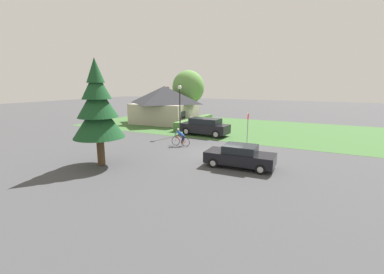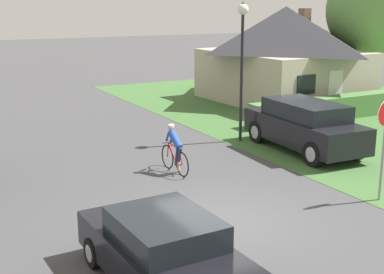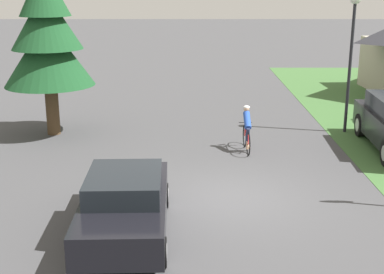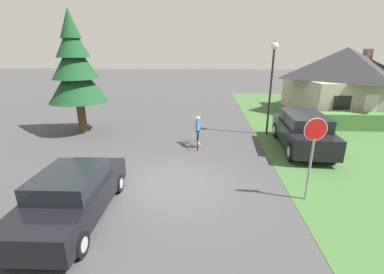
{
  "view_description": "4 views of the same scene",
  "coord_description": "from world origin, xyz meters",
  "views": [
    {
      "loc": [
        -17.79,
        -6.42,
        5.19
      ],
      "look_at": [
        -1.33,
        1.93,
        1.37
      ],
      "focal_mm": 24.0,
      "sensor_mm": 36.0,
      "label": 1
    },
    {
      "loc": [
        -6.24,
        -10.04,
        5.09
      ],
      "look_at": [
        0.44,
        2.27,
        1.57
      ],
      "focal_mm": 50.0,
      "sensor_mm": 36.0,
      "label": 2
    },
    {
      "loc": [
        -0.98,
        -12.94,
        5.43
      ],
      "look_at": [
        -1.03,
        1.9,
        1.11
      ],
      "focal_mm": 50.0,
      "sensor_mm": 36.0,
      "label": 3
    },
    {
      "loc": [
        1.31,
        -8.16,
        4.52
      ],
      "look_at": [
        0.64,
        2.42,
        1.04
      ],
      "focal_mm": 24.0,
      "sensor_mm": 36.0,
      "label": 4
    }
  ],
  "objects": [
    {
      "name": "cyclist",
      "position": [
        0.84,
        4.12,
        0.71
      ],
      "size": [
        0.44,
        1.73,
        1.51
      ],
      "rotation": [
        0.0,
        0.0,
        1.6
      ],
      "color": "black",
      "rests_on": "ground"
    },
    {
      "name": "deciduous_tree_right",
      "position": [
        16.55,
        11.62,
        4.72
      ],
      "size": [
        4.71,
        4.71,
        7.2
      ],
      "color": "#4C3823",
      "rests_on": "ground"
    },
    {
      "name": "stop_sign",
      "position": [
        4.52,
        -0.66,
        1.91
      ],
      "size": [
        0.7,
        0.08,
        2.71
      ],
      "rotation": [
        0.0,
        0.0,
        3.22
      ],
      "color": "gray",
      "rests_on": "ground"
    },
    {
      "name": "hedge_row",
      "position": [
        10.88,
        7.71,
        0.51
      ],
      "size": [
        9.19,
        0.9,
        1.02
      ],
      "primitive_type": "cube",
      "color": "#4C7A3D",
      "rests_on": "ground"
    },
    {
      "name": "grass_verge_right",
      "position": [
        12.08,
        4.0,
        0.01
      ],
      "size": [
        16.0,
        36.0,
        0.01
      ],
      "primitive_type": "cube",
      "color": "#3D6633",
      "rests_on": "ground"
    },
    {
      "name": "sedan_left_lane",
      "position": [
        -2.46,
        -2.04,
        0.7
      ],
      "size": [
        1.98,
        4.36,
        1.43
      ],
      "rotation": [
        0.0,
        0.0,
        1.6
      ],
      "color": "black",
      "rests_on": "ground"
    },
    {
      "name": "cottage_house",
      "position": [
        11.65,
        12.66,
        2.56
      ],
      "size": [
        7.6,
        8.34,
        4.93
      ],
      "rotation": [
        0.0,
        0.0,
        0.05
      ],
      "color": "#B2A893",
      "rests_on": "ground"
    },
    {
      "name": "conifer_tall_near",
      "position": [
        -6.11,
        6.15,
        3.73
      ],
      "size": [
        3.21,
        3.21,
        6.78
      ],
      "color": "#4C3823",
      "rests_on": "ground"
    },
    {
      "name": "ground_plane",
      "position": [
        0.0,
        0.0,
        0.0
      ],
      "size": [
        140.0,
        140.0,
        0.0
      ],
      "primitive_type": "plane",
      "color": "#424244"
    },
    {
      "name": "street_lamp",
      "position": [
        4.76,
        6.39,
        3.75
      ],
      "size": [
        0.4,
        0.4,
        5.15
      ],
      "color": "black",
      "rests_on": "ground"
    },
    {
      "name": "parked_suv_right",
      "position": [
        5.93,
        4.13,
        0.91
      ],
      "size": [
        2.2,
        5.02,
        1.77
      ],
      "rotation": [
        0.0,
        0.0,
        1.52
      ],
      "color": "black",
      "rests_on": "ground"
    }
  ]
}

